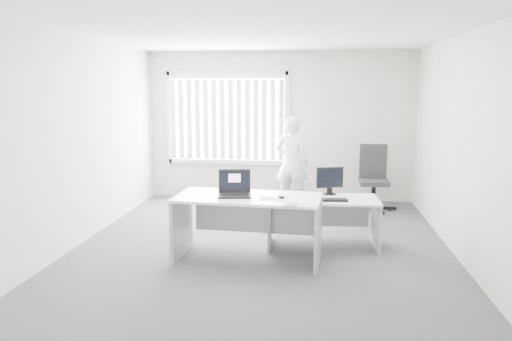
# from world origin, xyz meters

# --- Properties ---
(ground) EXTENTS (6.00, 6.00, 0.00)m
(ground) POSITION_xyz_m (0.00, 0.00, 0.00)
(ground) COLOR #4A4A51
(ground) RESTS_ON ground
(wall_back) EXTENTS (5.00, 0.02, 2.80)m
(wall_back) POSITION_xyz_m (0.00, 3.00, 1.40)
(wall_back) COLOR silver
(wall_back) RESTS_ON ground
(wall_front) EXTENTS (5.00, 0.02, 2.80)m
(wall_front) POSITION_xyz_m (0.00, -3.00, 1.40)
(wall_front) COLOR silver
(wall_front) RESTS_ON ground
(wall_left) EXTENTS (0.02, 6.00, 2.80)m
(wall_left) POSITION_xyz_m (-2.50, 0.00, 1.40)
(wall_left) COLOR silver
(wall_left) RESTS_ON ground
(wall_right) EXTENTS (0.02, 6.00, 2.80)m
(wall_right) POSITION_xyz_m (2.50, 0.00, 1.40)
(wall_right) COLOR silver
(wall_right) RESTS_ON ground
(ceiling) EXTENTS (5.00, 6.00, 0.02)m
(ceiling) POSITION_xyz_m (0.00, 0.00, 2.80)
(ceiling) COLOR silver
(ceiling) RESTS_ON wall_back
(window) EXTENTS (2.32, 0.06, 1.76)m
(window) POSITION_xyz_m (-1.00, 2.96, 1.55)
(window) COLOR silver
(window) RESTS_ON wall_back
(blinds) EXTENTS (2.20, 0.10, 1.50)m
(blinds) POSITION_xyz_m (-1.00, 2.90, 1.52)
(blinds) COLOR white
(blinds) RESTS_ON wall_back
(desk_near) EXTENTS (1.84, 0.96, 0.81)m
(desk_near) POSITION_xyz_m (-0.12, -0.47, 0.59)
(desk_near) COLOR white
(desk_near) RESTS_ON ground
(desk_far) EXTENTS (1.50, 0.77, 0.67)m
(desk_far) POSITION_xyz_m (0.81, 0.16, 0.48)
(desk_far) COLOR white
(desk_far) RESTS_ON ground
(office_chair) EXTENTS (0.66, 0.66, 1.14)m
(office_chair) POSITION_xyz_m (1.71, 2.35, 0.35)
(office_chair) COLOR black
(office_chair) RESTS_ON ground
(person) EXTENTS (0.68, 0.54, 1.64)m
(person) POSITION_xyz_m (0.27, 2.31, 0.82)
(person) COLOR white
(person) RESTS_ON ground
(laptop) EXTENTS (0.45, 0.41, 0.31)m
(laptop) POSITION_xyz_m (-0.29, -0.52, 0.97)
(laptop) COLOR black
(laptop) RESTS_ON desk_near
(paper_sheet) EXTENTS (0.34, 0.26, 0.00)m
(paper_sheet) POSITION_xyz_m (0.20, -0.57, 0.81)
(paper_sheet) COLOR white
(paper_sheet) RESTS_ON desk_near
(mouse) EXTENTS (0.08, 0.10, 0.04)m
(mouse) POSITION_xyz_m (0.29, -0.53, 0.83)
(mouse) COLOR #B7B7B9
(mouse) RESTS_ON paper_sheet
(booklet) EXTENTS (0.16, 0.21, 0.01)m
(booklet) POSITION_xyz_m (0.43, -0.85, 0.82)
(booklet) COLOR white
(booklet) RESTS_ON desk_near
(keyboard) EXTENTS (0.50, 0.20, 0.02)m
(keyboard) POSITION_xyz_m (0.88, 0.03, 0.68)
(keyboard) COLOR black
(keyboard) RESTS_ON desk_far
(monitor) EXTENTS (0.40, 0.22, 0.38)m
(monitor) POSITION_xyz_m (0.89, 0.41, 0.86)
(monitor) COLOR black
(monitor) RESTS_ON desk_far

